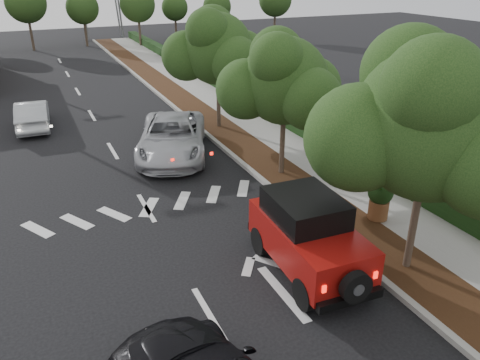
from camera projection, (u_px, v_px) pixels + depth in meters
ground at (210, 315)px, 11.17m from camera, size 120.00×120.00×0.00m
curb at (208, 135)px, 22.79m from camera, size 0.20×70.00×0.15m
planting_strip at (227, 133)px, 23.17m from camera, size 1.80×70.00×0.12m
sidewalk at (261, 128)px, 23.90m from camera, size 2.00×70.00×0.12m
hedge at (285, 118)px, 24.29m from camera, size 0.80×70.00×0.80m
transmission_tower at (105, 39)px, 53.05m from camera, size 7.00×4.00×28.00m
street_tree_near at (405, 269)px, 12.89m from camera, size 3.80×3.80×5.92m
street_tree_mid at (281, 175)px, 18.66m from camera, size 3.20×3.20×5.32m
street_tree_far at (219, 128)px, 24.02m from camera, size 3.40×3.40×5.62m
red_jeep at (305, 233)px, 12.50m from camera, size 2.04×4.26×2.14m
silver_suv_ahead at (172, 137)px, 20.29m from camera, size 4.71×6.60×1.67m
silver_sedan_oncoming at (33, 115)px, 23.73m from camera, size 1.76×4.37×1.41m
terracotta_planter at (380, 196)px, 14.87m from camera, size 0.80×0.80×1.39m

